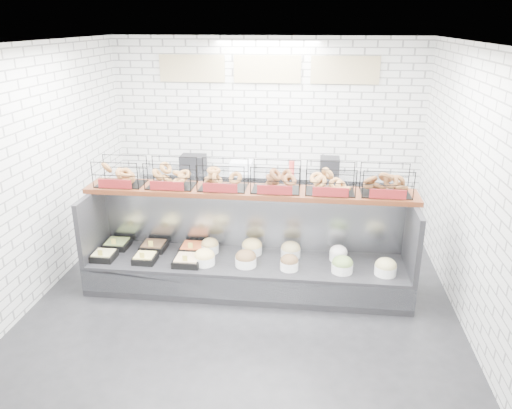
# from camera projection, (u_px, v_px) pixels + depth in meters

# --- Properties ---
(ground) EXTENTS (5.50, 5.50, 0.00)m
(ground) POSITION_uv_depth(u_px,v_px,m) (244.00, 300.00, 6.11)
(ground) COLOR black
(ground) RESTS_ON ground
(room_shell) EXTENTS (5.02, 5.51, 3.01)m
(room_shell) POSITION_uv_depth(u_px,v_px,m) (250.00, 124.00, 5.96)
(room_shell) COLOR silver
(room_shell) RESTS_ON ground
(display_case) EXTENTS (4.00, 0.90, 1.20)m
(display_case) POSITION_uv_depth(u_px,v_px,m) (248.00, 263.00, 6.31)
(display_case) COLOR black
(display_case) RESTS_ON ground
(bagel_shelf) EXTENTS (4.10, 0.50, 0.40)m
(bagel_shelf) POSITION_uv_depth(u_px,v_px,m) (250.00, 179.00, 6.11)
(bagel_shelf) COLOR #3E1A0D
(bagel_shelf) RESTS_ON display_case
(prep_counter) EXTENTS (4.00, 0.60, 1.20)m
(prep_counter) POSITION_uv_depth(u_px,v_px,m) (264.00, 198.00, 8.21)
(prep_counter) COLOR #93969B
(prep_counter) RESTS_ON ground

